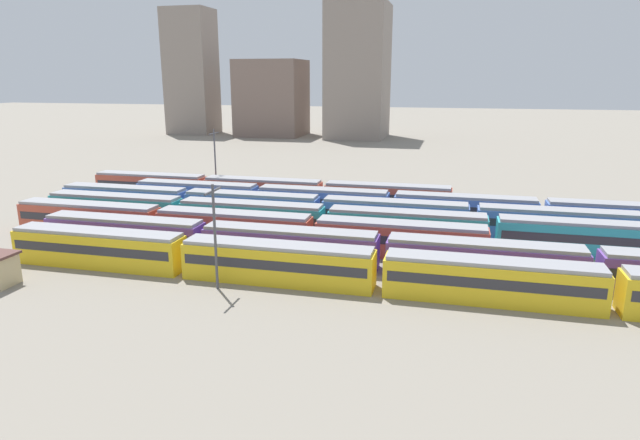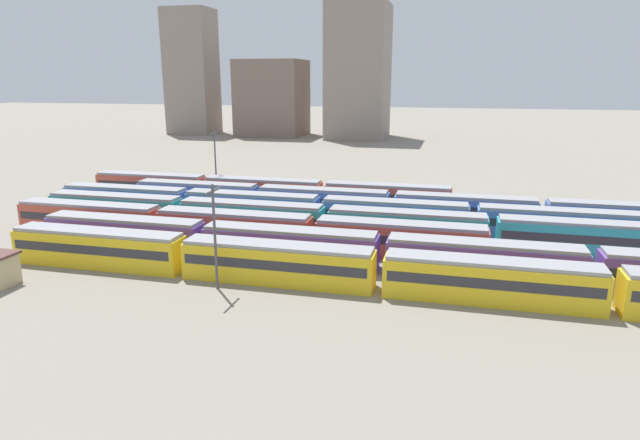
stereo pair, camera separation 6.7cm
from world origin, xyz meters
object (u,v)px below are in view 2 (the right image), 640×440
object	(u,v)px
train_track_1	(483,261)
catenary_pole_1	(215,160)
train_track_5	(542,214)
train_track_2	(234,228)
train_track_0	(614,291)
train_track_3	(326,221)
catenary_pole_2	(215,232)
train_track_6	(263,191)
train_track_4	(394,215)

from	to	relation	value
train_track_1	catenary_pole_1	bearing A→B (deg)	144.30
catenary_pole_1	train_track_1	bearing A→B (deg)	-35.70
train_track_5	train_track_2	bearing A→B (deg)	-156.00
train_track_0	train_track_5	xyz separation A→B (m)	(-2.00, 26.00, 0.00)
train_track_3	train_track_5	world-z (taller)	same
train_track_3	catenary_pole_1	xyz separation A→B (m)	(-22.40, 18.31, 3.98)
train_track_3	catenary_pole_2	size ratio (longest dim) A/B	7.80
train_track_2	train_track_3	bearing A→B (deg)	28.45
train_track_6	catenary_pole_1	size ratio (longest dim) A/B	5.24
train_track_4	train_track_6	world-z (taller)	same
train_track_4	train_track_6	size ratio (longest dim) A/B	1.68
catenary_pole_1	train_track_5	bearing A→B (deg)	-9.39
train_track_5	catenary_pole_1	bearing A→B (deg)	170.61
train_track_2	train_track_5	world-z (taller)	same
train_track_0	train_track_5	distance (m)	26.08
train_track_2	train_track_6	size ratio (longest dim) A/B	1.00
train_track_5	train_track_6	size ratio (longest dim) A/B	2.02
train_track_2	train_track_3	xyz separation A→B (m)	(9.60, 5.20, 0.00)
train_track_4	train_track_5	bearing A→B (deg)	16.18
train_track_5	catenary_pole_1	xyz separation A→B (m)	(-47.83, 7.91, 3.98)
train_track_3	catenary_pole_2	bearing A→B (deg)	-107.24
train_track_1	catenary_pole_2	xyz separation A→B (m)	(-23.28, -8.03, 3.43)
train_track_3	train_track_5	bearing A→B (deg)	22.24
train_track_0	train_track_3	xyz separation A→B (m)	(-27.43, 15.60, 0.00)
train_track_2	catenary_pole_2	distance (m)	14.21
train_track_1	train_track_2	size ratio (longest dim) A/B	1.68
catenary_pole_2	train_track_1	bearing A→B (deg)	19.04
train_track_2	catenary_pole_2	world-z (taller)	catenary_pole_2
train_track_6	train_track_1	bearing A→B (deg)	-39.89
train_track_2	catenary_pole_2	bearing A→B (deg)	-73.66
train_track_5	train_track_4	bearing A→B (deg)	-163.82
train_track_0	catenary_pole_1	xyz separation A→B (m)	(-49.83, 33.91, 3.98)
train_track_2	train_track_3	world-z (taller)	same
train_track_2	catenary_pole_1	distance (m)	27.06
train_track_2	train_track_4	distance (m)	20.02
train_track_1	catenary_pole_1	xyz separation A→B (m)	(-39.95, 28.71, 3.98)
catenary_pole_2	train_track_6	bearing A→B (deg)	102.96
train_track_0	catenary_pole_1	distance (m)	60.40
train_track_4	catenary_pole_1	bearing A→B (deg)	156.33
catenary_pole_2	train_track_3	bearing A→B (deg)	72.76
train_track_6	train_track_5	bearing A→B (deg)	-7.60
train_track_0	train_track_3	bearing A→B (deg)	150.38
train_track_4	catenary_pole_2	xyz separation A→B (m)	(-13.23, -23.63, 3.43)
train_track_3	train_track_4	bearing A→B (deg)	34.70
train_track_4	train_track_5	world-z (taller)	same
train_track_0	train_track_5	world-z (taller)	same
train_track_0	train_track_6	bearing A→B (deg)	142.72
train_track_1	train_track_4	world-z (taller)	same
train_track_4	catenary_pole_2	bearing A→B (deg)	-119.24
train_track_0	train_track_1	xyz separation A→B (m)	(-9.88, 5.20, 0.00)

